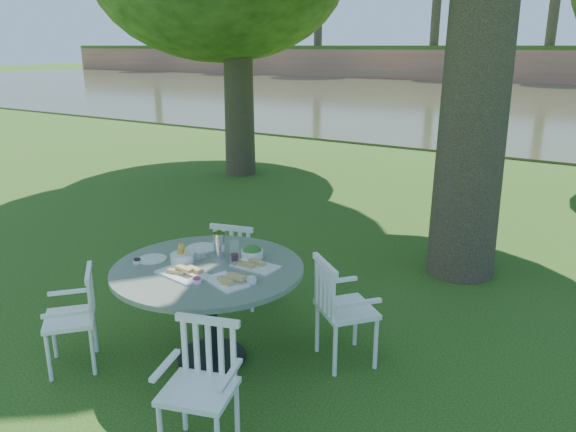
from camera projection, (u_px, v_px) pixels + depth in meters
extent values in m
plane|color=#183A0C|center=(277.00, 301.00, 5.71)|extent=(140.00, 140.00, 0.00)
cylinder|color=black|center=(212.00, 357.00, 4.64)|extent=(0.56, 0.56, 0.04)
cylinder|color=black|center=(210.00, 314.00, 4.53)|extent=(0.12, 0.12, 0.74)
cylinder|color=slate|center=(208.00, 269.00, 4.42)|extent=(1.51, 1.51, 0.04)
cylinder|color=white|center=(376.00, 344.00, 4.46)|extent=(0.03, 0.03, 0.44)
cylinder|color=white|center=(355.00, 322.00, 4.81)|extent=(0.03, 0.03, 0.44)
cylinder|color=white|center=(335.00, 351.00, 4.35)|extent=(0.03, 0.03, 0.44)
cylinder|color=white|center=(317.00, 328.00, 4.71)|extent=(0.03, 0.03, 0.44)
cube|color=white|center=(347.00, 309.00, 4.51)|extent=(0.60, 0.60, 0.04)
cube|color=white|center=(325.00, 289.00, 4.39)|extent=(0.37, 0.31, 0.45)
cylinder|color=white|center=(265.00, 278.00, 5.73)|extent=(0.03, 0.03, 0.43)
cylinder|color=white|center=(231.00, 273.00, 5.84)|extent=(0.03, 0.03, 0.43)
cylinder|color=white|center=(252.00, 291.00, 5.42)|extent=(0.03, 0.03, 0.43)
cylinder|color=white|center=(216.00, 286.00, 5.53)|extent=(0.03, 0.03, 0.43)
cube|color=white|center=(240.00, 260.00, 5.56)|extent=(0.52, 0.49, 0.04)
cube|color=white|center=(232.00, 248.00, 5.33)|extent=(0.43, 0.14, 0.44)
cylinder|color=white|center=(54.00, 336.00, 4.62)|extent=(0.03, 0.03, 0.40)
cylinder|color=white|center=(49.00, 358.00, 4.29)|extent=(0.03, 0.03, 0.40)
cylinder|color=white|center=(95.00, 330.00, 4.70)|extent=(0.03, 0.03, 0.40)
cylinder|color=white|center=(93.00, 352.00, 4.37)|extent=(0.03, 0.03, 0.40)
cube|color=white|center=(70.00, 319.00, 4.43)|extent=(0.56, 0.55, 0.04)
cube|color=white|center=(91.00, 295.00, 4.42)|extent=(0.33, 0.30, 0.41)
cylinder|color=white|center=(184.00, 402.00, 3.74)|extent=(0.03, 0.03, 0.42)
cylinder|color=white|center=(237.00, 411.00, 3.65)|extent=(0.03, 0.03, 0.42)
cube|color=white|center=(198.00, 391.00, 3.47)|extent=(0.53, 0.50, 0.04)
cube|color=white|center=(209.00, 348.00, 3.58)|extent=(0.42, 0.17, 0.43)
cube|color=white|center=(183.00, 274.00, 4.25)|extent=(0.43, 0.29, 0.01)
cube|color=white|center=(226.00, 282.00, 4.11)|extent=(0.39, 0.30, 0.01)
cube|color=white|center=(255.00, 266.00, 4.40)|extent=(0.37, 0.21, 0.02)
cylinder|color=white|center=(152.00, 259.00, 4.55)|extent=(0.23, 0.23, 0.01)
cylinder|color=white|center=(202.00, 248.00, 4.79)|extent=(0.26, 0.26, 0.01)
cylinder|color=white|center=(182.00, 258.00, 4.49)|extent=(0.19, 0.19, 0.07)
cylinder|color=white|center=(252.00, 254.00, 4.60)|extent=(0.18, 0.18, 0.06)
cylinder|color=silver|center=(219.00, 245.00, 4.58)|extent=(0.10, 0.10, 0.21)
cylinder|color=white|center=(234.00, 253.00, 4.39)|extent=(0.08, 0.08, 0.21)
cylinder|color=white|center=(202.00, 253.00, 4.56)|extent=(0.06, 0.06, 0.10)
cylinder|color=white|center=(199.00, 255.00, 4.51)|extent=(0.06, 0.06, 0.10)
cylinder|color=white|center=(197.00, 281.00, 4.11)|extent=(0.07, 0.07, 0.03)
cylinder|color=white|center=(225.00, 286.00, 4.03)|extent=(0.06, 0.06, 0.03)
cylinder|color=white|center=(251.00, 281.00, 4.10)|extent=(0.08, 0.08, 0.03)
cylinder|color=white|center=(137.00, 262.00, 4.47)|extent=(0.06, 0.06, 0.03)
cube|color=#373A22|center=(570.00, 106.00, 24.28)|extent=(100.00, 28.00, 0.12)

